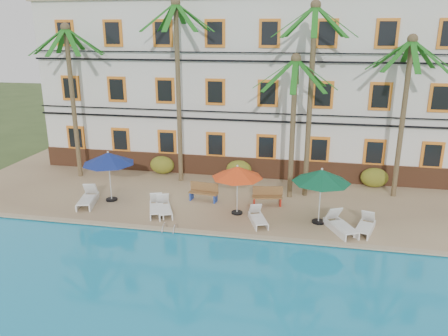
% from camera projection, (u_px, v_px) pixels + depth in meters
% --- Properties ---
extents(ground, '(100.00, 100.00, 0.00)m').
position_uv_depth(ground, '(216.00, 230.00, 19.68)').
color(ground, '#384C23').
rests_on(ground, ground).
extents(pool_deck, '(30.00, 12.00, 0.25)m').
position_uv_depth(pool_deck, '(235.00, 190.00, 24.32)').
color(pool_deck, tan).
rests_on(pool_deck, ground).
extents(swimming_pool, '(26.00, 12.00, 0.20)m').
position_uv_depth(swimming_pool, '(167.00, 327.00, 13.10)').
color(swimming_pool, '#198FBD').
rests_on(swimming_pool, ground).
extents(pool_coping, '(30.00, 0.35, 0.06)m').
position_uv_depth(pool_coping, '(211.00, 233.00, 18.75)').
color(pool_coping, tan).
rests_on(pool_coping, pool_deck).
extents(hotel_building, '(25.40, 6.44, 10.22)m').
position_uv_depth(hotel_building, '(249.00, 84.00, 27.40)').
color(hotel_building, silver).
rests_on(hotel_building, pool_deck).
extents(palm_a, '(4.10, 4.10, 8.77)m').
position_uv_depth(palm_a, '(71.00, 82.00, 24.57)').
color(palm_a, brown).
rests_on(palm_a, pool_deck).
extents(palm_b, '(4.10, 4.10, 9.98)m').
position_uv_depth(palm_b, '(178.00, 71.00, 23.52)').
color(palm_b, brown).
rests_on(palm_b, pool_deck).
extents(palm_c, '(4.10, 4.10, 7.33)m').
position_uv_depth(palm_c, '(294.00, 107.00, 21.53)').
color(palm_c, brown).
rests_on(palm_c, pool_deck).
extents(palm_d, '(4.10, 4.10, 9.74)m').
position_uv_depth(palm_d, '(311.00, 79.00, 21.35)').
color(palm_d, brown).
rests_on(palm_d, pool_deck).
extents(palm_e, '(4.10, 4.10, 8.22)m').
position_uv_depth(palm_e, '(405.00, 97.00, 21.48)').
color(palm_e, brown).
rests_on(palm_e, pool_deck).
extents(shrub_left, '(1.50, 0.90, 1.10)m').
position_uv_depth(shrub_left, '(162.00, 165.00, 26.49)').
color(shrub_left, '#264F16').
rests_on(shrub_left, pool_deck).
extents(shrub_mid, '(1.50, 0.90, 1.10)m').
position_uv_depth(shrub_mid, '(239.00, 170.00, 25.62)').
color(shrub_mid, '#264F16').
rests_on(shrub_mid, pool_deck).
extents(shrub_right, '(1.50, 0.90, 1.10)m').
position_uv_depth(shrub_right, '(374.00, 178.00, 24.22)').
color(shrub_right, '#264F16').
rests_on(shrub_right, pool_deck).
extents(umbrella_blue, '(2.63, 2.63, 2.62)m').
position_uv_depth(umbrella_blue, '(108.00, 158.00, 21.81)').
color(umbrella_blue, black).
rests_on(umbrella_blue, pool_deck).
extents(umbrella_red, '(2.42, 2.42, 2.43)m').
position_uv_depth(umbrella_red, '(237.00, 172.00, 20.24)').
color(umbrella_red, black).
rests_on(umbrella_red, pool_deck).
extents(umbrella_green, '(2.61, 2.61, 2.61)m').
position_uv_depth(umbrella_green, '(321.00, 176.00, 19.19)').
color(umbrella_green, black).
rests_on(umbrella_green, pool_deck).
extents(lounger_a, '(1.14, 2.08, 0.93)m').
position_uv_depth(lounger_a, '(88.00, 198.00, 21.89)').
color(lounger_a, white).
rests_on(lounger_a, pool_deck).
extents(lounger_b, '(1.24, 1.94, 0.86)m').
position_uv_depth(lounger_b, '(157.00, 207.00, 20.88)').
color(lounger_b, white).
rests_on(lounger_b, pool_deck).
extents(lounger_c, '(1.32, 1.89, 0.85)m').
position_uv_depth(lounger_c, '(164.00, 208.00, 20.79)').
color(lounger_c, white).
rests_on(lounger_c, pool_deck).
extents(lounger_d, '(1.12, 1.74, 0.78)m').
position_uv_depth(lounger_d, '(258.00, 218.00, 19.75)').
color(lounger_d, white).
rests_on(lounger_d, pool_deck).
extents(lounger_e, '(1.47, 2.03, 0.91)m').
position_uv_depth(lounger_e, '(340.00, 225.00, 18.92)').
color(lounger_e, white).
rests_on(lounger_e, pool_deck).
extents(lounger_f, '(1.09, 1.82, 0.81)m').
position_uv_depth(lounger_f, '(365.00, 226.00, 18.92)').
color(lounger_f, white).
rests_on(lounger_f, pool_deck).
extents(bench_left, '(1.54, 0.64, 0.93)m').
position_uv_depth(bench_left, '(204.00, 192.00, 22.34)').
color(bench_left, olive).
rests_on(bench_left, pool_deck).
extents(bench_right, '(1.56, 0.72, 0.93)m').
position_uv_depth(bench_right, '(267.00, 196.00, 21.78)').
color(bench_right, olive).
rests_on(bench_right, pool_deck).
extents(pool_ladder, '(0.54, 0.74, 0.74)m').
position_uv_depth(pool_ladder, '(170.00, 231.00, 19.01)').
color(pool_ladder, silver).
rests_on(pool_ladder, ground).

